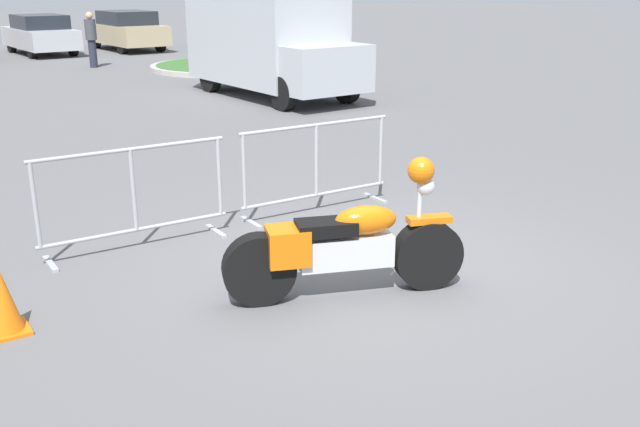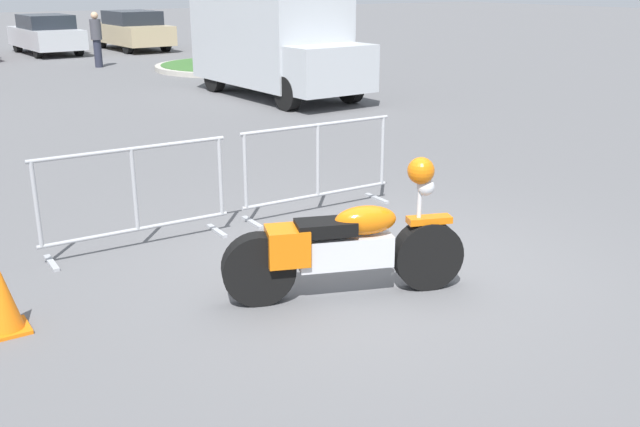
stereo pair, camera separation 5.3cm
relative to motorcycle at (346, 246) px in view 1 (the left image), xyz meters
The scene contains 10 objects.
ground_plane 0.83m from the motorcycle, 32.29° to the left, with size 120.00×120.00×0.00m, color #5B5B5E.
motorcycle is the anchor object (origin of this frame).
crowd_barrier_near 2.42m from the motorcycle, 117.49° to the left, with size 2.01×0.48×1.07m.
crowd_barrier_far 2.42m from the motorcycle, 62.50° to the left, with size 2.01×0.48×1.07m.
delivery_van 11.37m from the motorcycle, 63.21° to the left, with size 2.16×5.07×2.31m.
parked_car_silver 23.49m from the motorcycle, 82.61° to the left, with size 1.90×4.26×1.42m.
parked_car_tan 23.97m from the motorcycle, 74.97° to the left, with size 1.99×4.45×1.48m.
pedestrian 18.48m from the motorcycle, 79.55° to the left, with size 0.48×0.48×1.69m.
planter_island 17.03m from the motorcycle, 67.37° to the left, with size 4.49×4.49×1.17m.
traffic_cone 2.81m from the motorcycle, 160.79° to the left, with size 0.34×0.34×0.59m.
Camera 1 is at (-3.99, -5.04, 2.67)m, focal length 40.00 mm.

